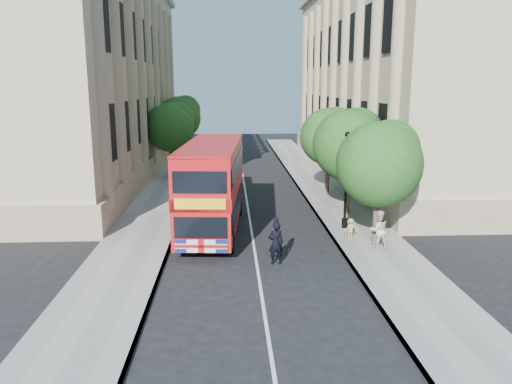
{
  "coord_description": "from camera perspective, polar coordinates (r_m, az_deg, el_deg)",
  "views": [
    {
      "loc": [
        -1.14,
        -19.52,
        7.65
      ],
      "look_at": [
        0.2,
        5.25,
        2.3
      ],
      "focal_mm": 35.0,
      "sensor_mm": 36.0,
      "label": 1
    }
  ],
  "objects": [
    {
      "name": "child_b",
      "position": [
        25.39,
        10.76,
        -4.11
      ],
      "size": [
        0.67,
        0.41,
        1.01
      ],
      "primitive_type": "imported",
      "rotation": [
        0.0,
        0.0,
        3.19
      ],
      "color": "gold",
      "rests_on": "pavement_right"
    },
    {
      "name": "tree_right_mid",
      "position": [
        29.56,
        10.64,
        5.74
      ],
      "size": [
        4.2,
        4.2,
        6.37
      ],
      "color": "#473828",
      "rests_on": "ground"
    },
    {
      "name": "tree_left_back",
      "position": [
        49.87,
        -8.73,
        8.65
      ],
      "size": [
        4.2,
        4.2,
        6.65
      ],
      "color": "#473828",
      "rests_on": "ground"
    },
    {
      "name": "box_van",
      "position": [
        34.91,
        -4.54,
        1.86
      ],
      "size": [
        2.23,
        5.16,
        2.92
      ],
      "rotation": [
        0.0,
        0.0,
        -0.03
      ],
      "color": "black",
      "rests_on": "ground"
    },
    {
      "name": "police_constable",
      "position": [
        21.67,
        2.28,
        -5.87
      ],
      "size": [
        0.75,
        0.56,
        1.88
      ],
      "primitive_type": "imported",
      "rotation": [
        0.0,
        0.0,
        3.31
      ],
      "color": "black",
      "rests_on": "ground"
    },
    {
      "name": "pavement_left",
      "position": [
        30.82,
        -11.6,
        -2.34
      ],
      "size": [
        3.5,
        80.0,
        0.12
      ],
      "primitive_type": "cube",
      "color": "gray",
      "rests_on": "ground"
    },
    {
      "name": "tree_right_far",
      "position": [
        35.41,
        8.36,
        6.63
      ],
      "size": [
        4.0,
        4.0,
        6.15
      ],
      "color": "#473828",
      "rests_on": "ground"
    },
    {
      "name": "child_a",
      "position": [
        27.14,
        13.98,
        -3.19
      ],
      "size": [
        0.65,
        0.48,
        1.02
      ],
      "primitive_type": "imported",
      "rotation": [
        0.0,
        0.0,
        3.59
      ],
      "color": "#BF6421",
      "rests_on": "pavement_right"
    },
    {
      "name": "building_left",
      "position": [
        45.34,
        -19.84,
        13.18
      ],
      "size": [
        12.0,
        38.0,
        18.0
      ],
      "primitive_type": "cube",
      "color": "tan",
      "rests_on": "ground"
    },
    {
      "name": "double_decker_bus",
      "position": [
        26.23,
        -4.98,
        0.92
      ],
      "size": [
        3.38,
        10.16,
        4.62
      ],
      "rotation": [
        0.0,
        0.0,
        -0.08
      ],
      "color": "#B70C0E",
      "rests_on": "ground"
    },
    {
      "name": "building_right",
      "position": [
        46.03,
        16.31,
        13.38
      ],
      "size": [
        12.0,
        38.0,
        18.0
      ],
      "primitive_type": "cube",
      "color": "tan",
      "rests_on": "ground"
    },
    {
      "name": "tree_left_far",
      "position": [
        41.95,
        -9.76,
        7.61
      ],
      "size": [
        4.0,
        4.0,
        6.3
      ],
      "color": "#473828",
      "rests_on": "ground"
    },
    {
      "name": "tree_right_near",
      "position": [
        23.85,
        13.99,
        3.61
      ],
      "size": [
        4.0,
        4.0,
        6.08
      ],
      "color": "#473828",
      "rests_on": "ground"
    },
    {
      "name": "ground",
      "position": [
        20.99,
        0.23,
        -9.2
      ],
      "size": [
        120.0,
        120.0,
        0.0
      ],
      "primitive_type": "plane",
      "color": "black",
      "rests_on": "ground"
    },
    {
      "name": "woman_pedestrian",
      "position": [
        23.92,
        13.85,
        -4.22
      ],
      "size": [
        0.94,
        0.75,
        1.85
      ],
      "primitive_type": "imported",
      "rotation": [
        0.0,
        0.0,
        3.2
      ],
      "color": "beige",
      "rests_on": "pavement_right"
    },
    {
      "name": "lamp_post",
      "position": [
        26.74,
        10.24,
        0.89
      ],
      "size": [
        0.32,
        0.32,
        5.16
      ],
      "color": "black",
      "rests_on": "pavement_right"
    },
    {
      "name": "pavement_right",
      "position": [
        31.24,
        9.75,
        -2.07
      ],
      "size": [
        3.5,
        80.0,
        0.12
      ],
      "primitive_type": "cube",
      "color": "gray",
      "rests_on": "ground"
    }
  ]
}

